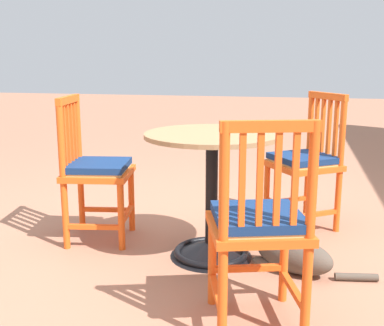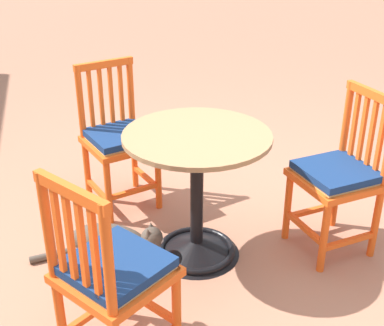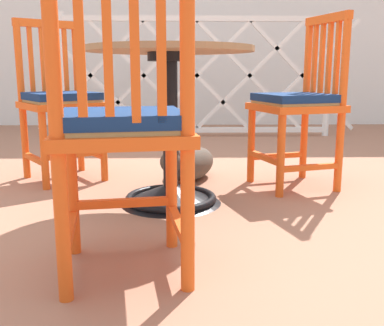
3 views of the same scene
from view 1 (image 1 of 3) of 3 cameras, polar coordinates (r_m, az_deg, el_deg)
ground_plane at (r=2.91m, az=-0.20°, el=-10.61°), size 24.00×24.00×0.00m
cafe_table at (r=2.78m, az=2.32°, el=-5.55°), size 0.76×0.76×0.73m
orange_chair_at_corner at (r=3.06m, az=-11.41°, el=-0.93°), size 0.46×0.46×0.91m
orange_chair_facing_out at (r=2.05m, az=7.89°, el=-7.44°), size 0.50×0.50×0.91m
orange_chair_by_planter at (r=3.32m, az=13.31°, el=0.00°), size 0.56×0.56×0.91m
tabby_cat at (r=2.72m, az=11.30°, el=-10.43°), size 0.38×0.73×0.23m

